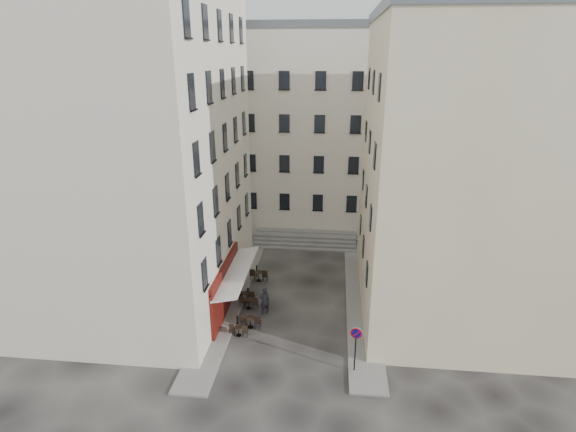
# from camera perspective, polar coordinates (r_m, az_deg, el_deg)

# --- Properties ---
(ground) EXTENTS (90.00, 90.00, 0.00)m
(ground) POSITION_cam_1_polar(r_m,az_deg,el_deg) (29.23, 0.43, -13.48)
(ground) COLOR black
(ground) RESTS_ON ground
(sidewalk_left) EXTENTS (2.00, 22.00, 0.12)m
(sidewalk_left) POSITION_cam_1_polar(r_m,az_deg,el_deg) (33.22, -6.72, -9.06)
(sidewalk_left) COLOR slate
(sidewalk_left) RESTS_ON ground
(sidewalk_right) EXTENTS (2.00, 18.00, 0.12)m
(sidewalk_right) POSITION_cam_1_polar(r_m,az_deg,el_deg) (31.72, 9.24, -10.71)
(sidewalk_right) COLOR slate
(sidewalk_right) RESTS_ON ground
(building_left) EXTENTS (12.20, 16.20, 20.60)m
(building_left) POSITION_cam_1_polar(r_m,az_deg,el_deg) (30.69, -19.04, 8.00)
(building_left) COLOR beige
(building_left) RESTS_ON ground
(building_right) EXTENTS (12.20, 14.20, 18.60)m
(building_right) POSITION_cam_1_polar(r_m,az_deg,el_deg) (29.73, 21.86, 5.31)
(building_right) COLOR beige
(building_right) RESTS_ON ground
(building_back) EXTENTS (18.20, 10.20, 18.60)m
(building_back) POSITION_cam_1_polar(r_m,az_deg,el_deg) (43.92, 1.61, 11.08)
(building_back) COLOR beige
(building_back) RESTS_ON ground
(cafe_storefront) EXTENTS (1.74, 7.30, 3.50)m
(cafe_storefront) POSITION_cam_1_polar(r_m,az_deg,el_deg) (29.76, -7.76, -8.80)
(cafe_storefront) COLOR #490C0A
(cafe_storefront) RESTS_ON ground
(stone_steps) EXTENTS (9.00, 3.15, 0.80)m
(stone_steps) POSITION_cam_1_polar(r_m,az_deg,el_deg) (40.12, 2.19, -3.08)
(stone_steps) COLOR slate
(stone_steps) RESTS_ON ground
(bollard_near) EXTENTS (0.12, 0.12, 0.98)m
(bollard_near) POSITION_cam_1_polar(r_m,az_deg,el_deg) (28.56, -6.45, -13.24)
(bollard_near) COLOR black
(bollard_near) RESTS_ON ground
(bollard_mid) EXTENTS (0.12, 0.12, 0.98)m
(bollard_mid) POSITION_cam_1_polar(r_m,az_deg,el_deg) (31.48, -5.10, -9.79)
(bollard_mid) COLOR black
(bollard_mid) RESTS_ON ground
(bollard_far) EXTENTS (0.12, 0.12, 0.98)m
(bollard_far) POSITION_cam_1_polar(r_m,az_deg,el_deg) (34.50, -4.00, -6.92)
(bollard_far) COLOR black
(bollard_far) RESTS_ON ground
(no_parking_sign) EXTENTS (0.62, 0.16, 2.76)m
(no_parking_sign) POSITION_cam_1_polar(r_m,az_deg,el_deg) (24.58, 8.61, -15.46)
(no_parking_sign) COLOR black
(no_parking_sign) RESTS_ON ground
(bistro_table_a) EXTENTS (1.15, 0.54, 0.81)m
(bistro_table_a) POSITION_cam_1_polar(r_m,az_deg,el_deg) (28.07, -6.27, -14.18)
(bistro_table_a) COLOR black
(bistro_table_a) RESTS_ON ground
(bistro_table_b) EXTENTS (1.30, 0.61, 0.91)m
(bistro_table_b) POSITION_cam_1_polar(r_m,az_deg,el_deg) (28.69, -4.77, -13.16)
(bistro_table_b) COLOR black
(bistro_table_b) RESTS_ON ground
(bistro_table_c) EXTENTS (1.26, 0.59, 0.89)m
(bistro_table_c) POSITION_cam_1_polar(r_m,az_deg,el_deg) (30.60, -4.99, -10.88)
(bistro_table_c) COLOR black
(bistro_table_c) RESTS_ON ground
(bistro_table_d) EXTENTS (1.23, 0.57, 0.86)m
(bistro_table_d) POSITION_cam_1_polar(r_m,az_deg,el_deg) (31.38, -5.32, -10.08)
(bistro_table_d) COLOR black
(bistro_table_d) RESTS_ON ground
(bistro_table_e) EXTENTS (1.35, 0.63, 0.95)m
(bistro_table_e) POSITION_cam_1_polar(r_m,az_deg,el_deg) (33.90, -3.73, -7.51)
(bistro_table_e) COLOR black
(bistro_table_e) RESTS_ON ground
(pedestrian) EXTENTS (0.81, 0.73, 1.87)m
(pedestrian) POSITION_cam_1_polar(r_m,az_deg,el_deg) (29.78, -2.99, -10.70)
(pedestrian) COLOR #222328
(pedestrian) RESTS_ON ground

